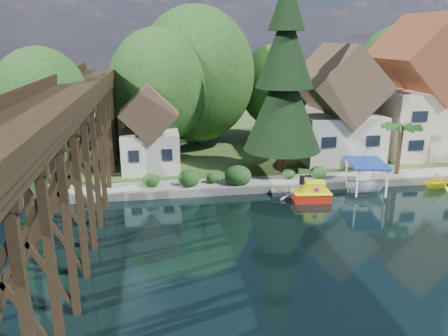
{
  "coord_description": "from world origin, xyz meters",
  "views": [
    {
      "loc": [
        -10.34,
        -24.3,
        12.04
      ],
      "look_at": [
        -5.61,
        6.0,
        2.84
      ],
      "focal_mm": 35.0,
      "sensor_mm": 36.0,
      "label": 1
    }
  ],
  "objects_px": {
    "house_center": "(419,95)",
    "shed": "(150,133)",
    "palm_tree": "(402,129)",
    "tugboat": "(312,193)",
    "boat_white_a": "(295,190)",
    "house_left": "(335,111)",
    "boat_yellow": "(438,179)",
    "boat_canopy": "(366,180)",
    "conifer": "(284,81)",
    "trestle_bridge": "(72,142)"
  },
  "relations": [
    {
      "from": "house_left",
      "to": "conifer",
      "type": "distance_m",
      "value": 8.42
    },
    {
      "from": "conifer",
      "to": "tugboat",
      "type": "bearing_deg",
      "value": -83.68
    },
    {
      "from": "conifer",
      "to": "palm_tree",
      "type": "distance_m",
      "value": 10.84
    },
    {
      "from": "trestle_bridge",
      "to": "house_left",
      "type": "relative_size",
      "value": 4.01
    },
    {
      "from": "trestle_bridge",
      "to": "conifer",
      "type": "xyz_separation_m",
      "value": [
        16.47,
        6.72,
        3.17
      ]
    },
    {
      "from": "boat_canopy",
      "to": "house_center",
      "type": "bearing_deg",
      "value": 44.3
    },
    {
      "from": "boat_canopy",
      "to": "conifer",
      "type": "bearing_deg",
      "value": 136.96
    },
    {
      "from": "shed",
      "to": "palm_tree",
      "type": "distance_m",
      "value": 21.88
    },
    {
      "from": "boat_canopy",
      "to": "shed",
      "type": "bearing_deg",
      "value": 155.45
    },
    {
      "from": "conifer",
      "to": "boat_white_a",
      "type": "bearing_deg",
      "value": -92.06
    },
    {
      "from": "conifer",
      "to": "boat_white_a",
      "type": "height_order",
      "value": "conifer"
    },
    {
      "from": "house_center",
      "to": "shed",
      "type": "bearing_deg",
      "value": -175.76
    },
    {
      "from": "shed",
      "to": "tugboat",
      "type": "bearing_deg",
      "value": -36.08
    },
    {
      "from": "palm_tree",
      "to": "boat_canopy",
      "type": "relative_size",
      "value": 1.05
    },
    {
      "from": "house_left",
      "to": "shed",
      "type": "relative_size",
      "value": 1.4
    },
    {
      "from": "boat_white_a",
      "to": "boat_canopy",
      "type": "bearing_deg",
      "value": -82.41
    },
    {
      "from": "shed",
      "to": "conifer",
      "type": "height_order",
      "value": "conifer"
    },
    {
      "from": "boat_canopy",
      "to": "house_left",
      "type": "bearing_deg",
      "value": 83.8
    },
    {
      "from": "house_center",
      "to": "palm_tree",
      "type": "height_order",
      "value": "house_center"
    },
    {
      "from": "trestle_bridge",
      "to": "house_center",
      "type": "bearing_deg",
      "value": 19.49
    },
    {
      "from": "shed",
      "to": "boat_white_a",
      "type": "relative_size",
      "value": 2.01
    },
    {
      "from": "conifer",
      "to": "boat_canopy",
      "type": "xyz_separation_m",
      "value": [
        5.52,
        -5.15,
        -7.43
      ]
    },
    {
      "from": "boat_white_a",
      "to": "house_left",
      "type": "bearing_deg",
      "value": -26.0
    },
    {
      "from": "shed",
      "to": "boat_yellow",
      "type": "distance_m",
      "value": 24.87
    },
    {
      "from": "house_center",
      "to": "tugboat",
      "type": "xyz_separation_m",
      "value": [
        -14.83,
        -10.87,
        -5.8
      ]
    },
    {
      "from": "house_center",
      "to": "boat_canopy",
      "type": "height_order",
      "value": "house_center"
    },
    {
      "from": "boat_canopy",
      "to": "boat_white_a",
      "type": "bearing_deg",
      "value": 176.73
    },
    {
      "from": "boat_yellow",
      "to": "house_left",
      "type": "bearing_deg",
      "value": 19.39
    },
    {
      "from": "shed",
      "to": "tugboat",
      "type": "relative_size",
      "value": 2.63
    },
    {
      "from": "house_center",
      "to": "conifer",
      "type": "distance_m",
      "value": 16.33
    },
    {
      "from": "shed",
      "to": "conifer",
      "type": "bearing_deg",
      "value": -12.81
    },
    {
      "from": "house_center",
      "to": "boat_yellow",
      "type": "distance_m",
      "value": 11.7
    },
    {
      "from": "house_center",
      "to": "shed",
      "type": "height_order",
      "value": "house_center"
    },
    {
      "from": "boat_canopy",
      "to": "boat_yellow",
      "type": "height_order",
      "value": "boat_canopy"
    },
    {
      "from": "shed",
      "to": "palm_tree",
      "type": "bearing_deg",
      "value": -13.14
    },
    {
      "from": "palm_tree",
      "to": "boat_yellow",
      "type": "relative_size",
      "value": 1.66
    },
    {
      "from": "boat_white_a",
      "to": "house_center",
      "type": "bearing_deg",
      "value": -48.13
    },
    {
      "from": "shed",
      "to": "boat_yellow",
      "type": "bearing_deg",
      "value": -17.96
    },
    {
      "from": "house_center",
      "to": "boat_white_a",
      "type": "distance_m",
      "value": 19.28
    },
    {
      "from": "trestle_bridge",
      "to": "house_center",
      "type": "distance_m",
      "value": 33.96
    },
    {
      "from": "tugboat",
      "to": "boat_canopy",
      "type": "distance_m",
      "value": 4.97
    },
    {
      "from": "house_center",
      "to": "boat_canopy",
      "type": "distance_m",
      "value": 14.96
    },
    {
      "from": "tugboat",
      "to": "boat_white_a",
      "type": "relative_size",
      "value": 0.76
    },
    {
      "from": "boat_yellow",
      "to": "boat_canopy",
      "type": "bearing_deg",
      "value": 79.75
    },
    {
      "from": "trestle_bridge",
      "to": "boat_canopy",
      "type": "distance_m",
      "value": 22.45
    },
    {
      "from": "palm_tree",
      "to": "tugboat",
      "type": "relative_size",
      "value": 1.57
    },
    {
      "from": "boat_white_a",
      "to": "boat_yellow",
      "type": "distance_m",
      "value": 12.18
    },
    {
      "from": "house_left",
      "to": "boat_yellow",
      "type": "bearing_deg",
      "value": -58.99
    },
    {
      "from": "trestle_bridge",
      "to": "house_center",
      "type": "height_order",
      "value": "house_center"
    },
    {
      "from": "conifer",
      "to": "boat_white_a",
      "type": "relative_size",
      "value": 4.27
    }
  ]
}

